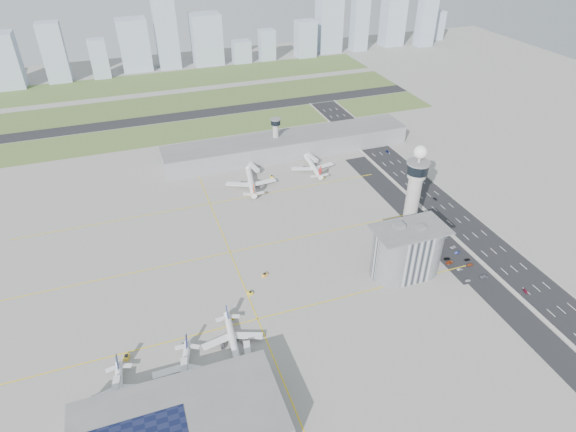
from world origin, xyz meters
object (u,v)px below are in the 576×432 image
object	(u,v)px
tug_3	(265,275)
car_lot_8	(467,260)
jet_bridge_near_0	(114,406)
car_hw_0	(526,291)
airplane_near_c	(232,337)
admin_building	(407,251)
control_tower	(414,190)
car_lot_2	(450,262)
jet_bridge_near_2	(249,368)
jet_bridge_far_1	(308,156)
tug_4	(272,176)
jet_bridge_far_0	(250,165)
airplane_far_b	(313,163)
car_lot_11	(445,238)
airplane_near_b	(183,369)
car_lot_5	(431,243)
car_hw_1	(435,199)
car_lot_7	(470,265)
car_hw_4	(343,128)
tug_1	(232,317)
car_lot_6	(484,276)
tug_5	(323,177)
car_lot_0	(468,280)
airplane_far_a	(251,178)
secondary_tower	(276,134)
car_hw_2	(387,152)
car_lot_3	(447,259)
car_lot_9	(457,252)
tug_0	(126,357)
car_lot_4	(439,250)
jet_bridge_near_1	(184,386)
car_lot_1	(460,269)
tug_2	(250,293)

from	to	relation	value
tug_3	car_lot_8	world-z (taller)	tug_3
jet_bridge_near_0	car_hw_0	distance (m)	219.89
airplane_near_c	admin_building	bearing A→B (deg)	105.02
control_tower	car_lot_2	xyz separation A→B (m)	(10.10, -32.58, -34.39)
jet_bridge_near_2	jet_bridge_far_1	bearing A→B (deg)	-18.55
tug_4	car_lot_8	bearing A→B (deg)	128.65
jet_bridge_far_0	jet_bridge_far_1	world-z (taller)	same
airplane_far_b	tug_4	size ratio (longest dim) A/B	15.40
control_tower	car_lot_11	bearing A→B (deg)	-25.64
airplane_near_b	jet_bridge_far_0	distance (m)	203.40
car_lot_5	car_hw_1	bearing A→B (deg)	-43.45
car_lot_2	car_lot_7	distance (m)	11.89
car_hw_4	car_hw_0	bearing A→B (deg)	-95.82
tug_1	car_lot_6	size ratio (longest dim) A/B	0.60
tug_1	jet_bridge_near_0	bearing A→B (deg)	-156.09
tug_4	tug_5	bearing A→B (deg)	166.77
admin_building	car_lot_0	world-z (taller)	admin_building
jet_bridge_far_0	car_lot_2	world-z (taller)	jet_bridge_far_0
tug_4	airplane_far_a	bearing A→B (deg)	27.95
secondary_tower	car_lot_7	xyz separation A→B (m)	(62.40, -180.50, -18.21)
car_hw_1	car_hw_4	xyz separation A→B (m)	(-8.83, 138.86, 0.08)
car_lot_5	car_lot_8	world-z (taller)	car_lot_5
jet_bridge_near_0	jet_bridge_near_2	bearing A→B (deg)	-80.00
tug_4	tug_5	size ratio (longest dim) A/B	0.90
car_lot_11	car_hw_2	xyz separation A→B (m)	(27.41, 123.64, 0.05)
car_lot_5	tug_5	bearing A→B (deg)	10.14
car_lot_7	car_lot_11	xyz separation A→B (m)	(1.78, 27.85, -0.05)
car_lot_3	car_hw_1	world-z (taller)	car_lot_3
car_hw_1	tug_5	bearing A→B (deg)	132.31
admin_building	jet_bridge_far_1	bearing A→B (deg)	90.00
car_lot_8	tug_4	bearing A→B (deg)	32.33
tug_1	car_lot_9	distance (m)	144.94
tug_0	tug_4	xyz separation A→B (m)	(119.99, 145.62, -0.24)
car_lot_2	jet_bridge_near_2	bearing A→B (deg)	98.67
car_lot_0	car_lot_3	distance (m)	20.92
car_lot_4	car_lot_11	size ratio (longest dim) A/B	1.02
car_lot_0	jet_bridge_far_0	bearing A→B (deg)	29.48
car_lot_8	jet_bridge_near_1	bearing A→B (deg)	103.41
airplane_far_a	car_lot_8	size ratio (longest dim) A/B	12.80
airplane_far_a	car_lot_4	size ratio (longest dim) A/B	11.83
tug_0	car_hw_1	bearing A→B (deg)	-142.61
tug_0	tug_1	world-z (taller)	tug_0
tug_4	car_lot_1	size ratio (longest dim) A/B	0.73
airplane_near_c	tug_2	distance (m)	36.79
car_lot_7	car_lot_9	world-z (taller)	car_lot_9
airplane_near_c	car_lot_11	bearing A→B (deg)	109.18
airplane_near_b	tug_4	world-z (taller)	airplane_near_b
jet_bridge_far_1	car_lot_8	world-z (taller)	jet_bridge_far_1
car_hw_1	car_hw_0	bearing A→B (deg)	-101.45
car_lot_8	car_hw_4	distance (m)	205.81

